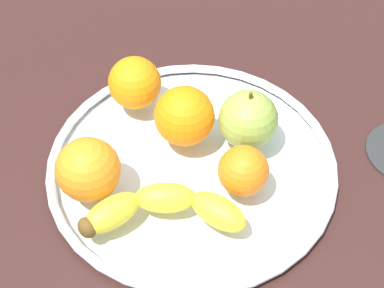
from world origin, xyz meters
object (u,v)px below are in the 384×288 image
(fruit_bowl, at_px, (192,164))
(banana, at_px, (162,208))
(orange_back_left, at_px, (88,170))
(orange_back_right, at_px, (243,171))
(apple, at_px, (248,119))
(orange_front_right, at_px, (184,116))
(orange_center, at_px, (135,83))

(fruit_bowl, height_order, banana, banana)
(orange_back_left, xyz_separation_m, orange_back_right, (-0.18, -0.01, -0.01))
(apple, distance_m, orange_front_right, 0.08)
(orange_front_right, relative_size, orange_back_right, 1.26)
(banana, xyz_separation_m, orange_back_right, (-0.09, -0.05, 0.01))
(fruit_bowl, distance_m, orange_back_right, 0.08)
(banana, distance_m, apple, 0.16)
(orange_front_right, distance_m, orange_back_right, 0.11)
(fruit_bowl, bearing_deg, orange_back_right, 146.19)
(banana, bearing_deg, orange_back_right, -155.67)
(apple, xyz_separation_m, orange_back_right, (0.01, 0.08, -0.01))
(banana, height_order, orange_back_right, orange_back_right)
(orange_center, bearing_deg, orange_front_right, 137.29)
(orange_back_left, bearing_deg, orange_front_right, -141.46)
(orange_front_right, height_order, orange_back_right, orange_front_right)
(apple, height_order, orange_center, apple)
(orange_back_left, distance_m, orange_back_right, 0.18)
(apple, height_order, orange_back_left, apple)
(banana, bearing_deg, orange_back_left, -25.64)
(orange_front_right, xyz_separation_m, orange_center, (0.07, -0.06, -0.00))
(apple, height_order, orange_front_right, apple)
(orange_center, bearing_deg, banana, 103.51)
(orange_center, relative_size, orange_back_left, 0.93)
(apple, relative_size, orange_back_right, 1.37)
(apple, relative_size, orange_center, 1.17)
(apple, bearing_deg, orange_back_left, 23.79)
(fruit_bowl, bearing_deg, orange_center, -52.39)
(orange_front_right, bearing_deg, apple, 177.39)
(banana, bearing_deg, apple, -131.82)
(fruit_bowl, relative_size, orange_back_right, 6.01)
(fruit_bowl, height_order, orange_center, orange_center)
(banana, xyz_separation_m, orange_center, (0.05, -0.19, 0.02))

